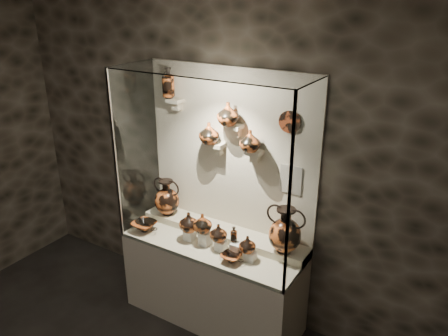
{
  "coord_description": "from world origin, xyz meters",
  "views": [
    {
      "loc": [
        1.89,
        -0.71,
        2.97
      ],
      "look_at": [
        0.07,
        2.27,
        1.56
      ],
      "focal_mm": 35.0,
      "sensor_mm": 36.0,
      "label": 1
    }
  ],
  "objects_px": {
    "jug_a": "(189,222)",
    "ovoid_vase_a": "(209,133)",
    "kylix_right": "(231,257)",
    "amphora_left": "(167,197)",
    "ovoid_vase_b": "(228,114)",
    "jug_e": "(248,244)",
    "lekythos_small": "(234,233)",
    "lekythos_tall": "(168,81)",
    "ovoid_vase_c": "(250,141)",
    "kylix_left": "(145,225)",
    "jug_c": "(219,233)",
    "jug_b": "(203,223)",
    "amphora_right": "(285,230)"
  },
  "relations": [
    {
      "from": "jug_a",
      "to": "ovoid_vase_a",
      "type": "xyz_separation_m",
      "value": [
        0.06,
        0.26,
        0.79
      ]
    },
    {
      "from": "kylix_right",
      "to": "amphora_left",
      "type": "bearing_deg",
      "value": -178.22
    },
    {
      "from": "jug_a",
      "to": "ovoid_vase_b",
      "type": "relative_size",
      "value": 0.95
    },
    {
      "from": "jug_e",
      "to": "lekythos_small",
      "type": "xyz_separation_m",
      "value": [
        -0.15,
        0.03,
        0.04
      ]
    },
    {
      "from": "amphora_left",
      "to": "lekythos_tall",
      "type": "height_order",
      "value": "lekythos_tall"
    },
    {
      "from": "lekythos_tall",
      "to": "lekythos_small",
      "type": "bearing_deg",
      "value": -7.38
    },
    {
      "from": "ovoid_vase_b",
      "to": "ovoid_vase_c",
      "type": "relative_size",
      "value": 1.05
    },
    {
      "from": "amphora_left",
      "to": "kylix_left",
      "type": "bearing_deg",
      "value": -106.9
    },
    {
      "from": "jug_c",
      "to": "jug_e",
      "type": "relative_size",
      "value": 1.07
    },
    {
      "from": "lekythos_tall",
      "to": "kylix_left",
      "type": "bearing_deg",
      "value": -91.28
    },
    {
      "from": "kylix_left",
      "to": "amphora_left",
      "type": "bearing_deg",
      "value": 75.65
    },
    {
      "from": "kylix_left",
      "to": "lekythos_tall",
      "type": "relative_size",
      "value": 0.94
    },
    {
      "from": "jug_b",
      "to": "ovoid_vase_c",
      "type": "distance_m",
      "value": 0.87
    },
    {
      "from": "kylix_right",
      "to": "ovoid_vase_b",
      "type": "distance_m",
      "value": 1.22
    },
    {
      "from": "jug_e",
      "to": "kylix_left",
      "type": "relative_size",
      "value": 0.52
    },
    {
      "from": "jug_c",
      "to": "jug_e",
      "type": "xyz_separation_m",
      "value": [
        0.3,
        -0.01,
        -0.02
      ]
    },
    {
      "from": "amphora_left",
      "to": "jug_c",
      "type": "distance_m",
      "value": 0.76
    },
    {
      "from": "ovoid_vase_a",
      "to": "kylix_left",
      "type": "bearing_deg",
      "value": -132.83
    },
    {
      "from": "jug_e",
      "to": "kylix_right",
      "type": "bearing_deg",
      "value": -122.1
    },
    {
      "from": "jug_b",
      "to": "kylix_right",
      "type": "bearing_deg",
      "value": -29.29
    },
    {
      "from": "amphora_right",
      "to": "jug_c",
      "type": "xyz_separation_m",
      "value": [
        -0.55,
        -0.18,
        -0.1
      ]
    },
    {
      "from": "jug_c",
      "to": "jug_e",
      "type": "height_order",
      "value": "jug_c"
    },
    {
      "from": "kylix_right",
      "to": "ovoid_vase_a",
      "type": "bearing_deg",
      "value": 161.16
    },
    {
      "from": "amphora_right",
      "to": "lekythos_tall",
      "type": "xyz_separation_m",
      "value": [
        -1.26,
        0.1,
        1.12
      ]
    },
    {
      "from": "kylix_left",
      "to": "ovoid_vase_a",
      "type": "xyz_separation_m",
      "value": [
        0.53,
        0.35,
        0.93
      ]
    },
    {
      "from": "lekythos_tall",
      "to": "ovoid_vase_b",
      "type": "relative_size",
      "value": 1.55
    },
    {
      "from": "jug_a",
      "to": "kylix_left",
      "type": "relative_size",
      "value": 0.65
    },
    {
      "from": "jug_a",
      "to": "kylix_right",
      "type": "bearing_deg",
      "value": -5.81
    },
    {
      "from": "jug_b",
      "to": "ovoid_vase_a",
      "type": "distance_m",
      "value": 0.81
    },
    {
      "from": "jug_a",
      "to": "ovoid_vase_c",
      "type": "xyz_separation_m",
      "value": [
        0.47,
        0.26,
        0.79
      ]
    },
    {
      "from": "amphora_left",
      "to": "jug_c",
      "type": "xyz_separation_m",
      "value": [
        0.73,
        -0.19,
        -0.08
      ]
    },
    {
      "from": "amphora_left",
      "to": "kylix_left",
      "type": "xyz_separation_m",
      "value": [
        -0.05,
        -0.29,
        -0.2
      ]
    },
    {
      "from": "jug_c",
      "to": "ovoid_vase_a",
      "type": "relative_size",
      "value": 0.85
    },
    {
      "from": "ovoid_vase_c",
      "to": "kylix_left",
      "type": "bearing_deg",
      "value": -135.35
    },
    {
      "from": "jug_a",
      "to": "lekythos_small",
      "type": "xyz_separation_m",
      "value": [
        0.46,
        0.03,
        0.01
      ]
    },
    {
      "from": "jug_c",
      "to": "lekythos_tall",
      "type": "height_order",
      "value": "lekythos_tall"
    },
    {
      "from": "jug_b",
      "to": "lekythos_small",
      "type": "bearing_deg",
      "value": -9.42
    },
    {
      "from": "jug_e",
      "to": "ovoid_vase_c",
      "type": "height_order",
      "value": "ovoid_vase_c"
    },
    {
      "from": "lekythos_small",
      "to": "ovoid_vase_b",
      "type": "bearing_deg",
      "value": 122.12
    },
    {
      "from": "jug_b",
      "to": "ovoid_vase_c",
      "type": "bearing_deg",
      "value": 24.78
    },
    {
      "from": "lekythos_tall",
      "to": "ovoid_vase_a",
      "type": "bearing_deg",
      "value": 5.9
    },
    {
      "from": "kylix_left",
      "to": "ovoid_vase_c",
      "type": "bearing_deg",
      "value": 16.56
    },
    {
      "from": "kylix_right",
      "to": "ovoid_vase_c",
      "type": "height_order",
      "value": "ovoid_vase_c"
    },
    {
      "from": "jug_e",
      "to": "amphora_left",
      "type": "bearing_deg",
      "value": -176.23
    },
    {
      "from": "jug_a",
      "to": "amphora_right",
      "type": "bearing_deg",
      "value": 17.25
    },
    {
      "from": "amphora_right",
      "to": "ovoid_vase_a",
      "type": "height_order",
      "value": "ovoid_vase_a"
    },
    {
      "from": "jug_a",
      "to": "kylix_left",
      "type": "height_order",
      "value": "jug_a"
    },
    {
      "from": "amphora_left",
      "to": "jug_b",
      "type": "relative_size",
      "value": 2.05
    },
    {
      "from": "jug_a",
      "to": "ovoid_vase_b",
      "type": "height_order",
      "value": "ovoid_vase_b"
    },
    {
      "from": "lekythos_tall",
      "to": "ovoid_vase_b",
      "type": "xyz_separation_m",
      "value": [
        0.66,
        -0.03,
        -0.2
      ]
    }
  ]
}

